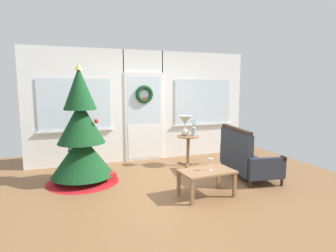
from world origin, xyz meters
name	(u,v)px	position (x,y,z in m)	size (l,w,h in m)	color
ground_plane	(176,188)	(0.00, 0.00, 0.00)	(6.76, 6.76, 0.00)	brown
back_wall_with_door	(144,106)	(0.00, 2.08, 1.28)	(5.20, 0.19, 2.55)	white
christmas_tree	(82,139)	(-1.48, 0.88, 0.79)	(1.30, 1.30, 2.13)	#4C331E
settee_sofa	(244,157)	(1.47, 0.15, 0.38)	(0.90, 1.47, 0.96)	black
side_table	(188,144)	(0.77, 1.22, 0.47)	(0.50, 0.48, 0.66)	#8E6642
table_lamp	(185,123)	(0.71, 1.26, 0.95)	(0.28, 0.28, 0.44)	silver
flower_vase	(194,131)	(0.87, 1.16, 0.78)	(0.11, 0.10, 0.35)	#99ADBC
coffee_table	(207,174)	(0.31, -0.50, 0.36)	(0.88, 0.58, 0.42)	#8E6642
wine_glass	(211,162)	(0.37, -0.53, 0.56)	(0.08, 0.08, 0.20)	silver
gift_box	(111,177)	(-1.00, 0.69, 0.09)	(0.18, 0.16, 0.18)	red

